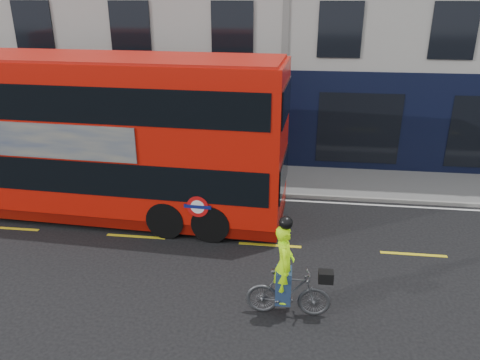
# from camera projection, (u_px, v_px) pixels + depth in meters

# --- Properties ---
(ground) EXTENTS (120.00, 120.00, 0.00)m
(ground) POSITION_uv_depth(u_px,v_px,m) (266.00, 274.00, 12.09)
(ground) COLOR black
(ground) RESTS_ON ground
(pavement) EXTENTS (60.00, 3.00, 0.12)m
(pavement) POSITION_uv_depth(u_px,v_px,m) (279.00, 179.00, 18.05)
(pavement) COLOR slate
(pavement) RESTS_ON ground
(kerb) EXTENTS (60.00, 0.12, 0.13)m
(kerb) POSITION_uv_depth(u_px,v_px,m) (277.00, 195.00, 16.67)
(kerb) COLOR gray
(kerb) RESTS_ON ground
(road_edge_line) EXTENTS (58.00, 0.10, 0.01)m
(road_edge_line) POSITION_uv_depth(u_px,v_px,m) (276.00, 200.00, 16.41)
(road_edge_line) COLOR silver
(road_edge_line) RESTS_ON ground
(lane_dashes) EXTENTS (58.00, 0.12, 0.01)m
(lane_dashes) POSITION_uv_depth(u_px,v_px,m) (270.00, 245.00, 13.47)
(lane_dashes) COLOR gold
(lane_dashes) RESTS_ON ground
(bus) EXTENTS (12.68, 3.47, 5.06)m
(bus) POSITION_uv_depth(u_px,v_px,m) (87.00, 136.00, 14.64)
(bus) COLOR red
(bus) RESTS_ON ground
(cyclist) EXTENTS (1.91, 0.67, 2.45)m
(cyclist) POSITION_uv_depth(u_px,v_px,m) (287.00, 283.00, 10.30)
(cyclist) COLOR #45474A
(cyclist) RESTS_ON ground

